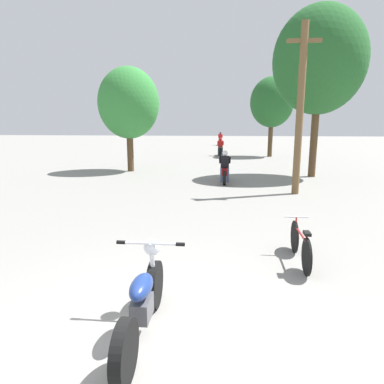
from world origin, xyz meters
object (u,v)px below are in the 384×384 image
Objects in this scene: motorcycle_rider_lead at (225,170)px; utility_pole at (300,108)px; roadside_tree_left at (129,103)px; roadside_tree_right_far at (272,102)px; motorcycle_rider_far at (220,140)px; roadside_tree_right_near at (319,61)px; motorcycle_foreground at (143,301)px; bicycle_parked at (300,245)px; motorcycle_rider_mid at (220,149)px.

utility_pole is at bearing -40.86° from motorcycle_rider_lead.
utility_pole is at bearing -34.48° from roadside_tree_left.
roadside_tree_right_far is (0.74, 13.26, 0.92)m from utility_pole.
roadside_tree_left reaches higher than motorcycle_rider_far.
utility_pole is 2.62× the size of motorcycle_rider_far.
roadside_tree_right_far is at bearing 94.68° from roadside_tree_right_near.
utility_pole is at bearing 68.40° from motorcycle_foreground.
roadside_tree_right_far is 13.11m from motorcycle_rider_far.
utility_pole is 4.77m from roadside_tree_right_near.
motorcycle_foreground is (-3.33, -8.41, -2.45)m from utility_pole.
motorcycle_rider_lead reaches higher than bicycle_parked.
motorcycle_rider_lead is (-2.45, 2.12, -2.38)m from utility_pole.
motorcycle_rider_lead is 23.27m from motorcycle_rider_far.
utility_pole is at bearing -78.18° from motorcycle_rider_mid.
motorcycle_foreground is 21.87m from motorcycle_rider_mid.
motorcycle_rider_lead is at bearing -154.54° from roadside_tree_right_near.
motorcycle_rider_lead is 0.95× the size of motorcycle_rider_mid.
roadside_tree_right_near is 6.28m from motorcycle_rider_lead.
motorcycle_rider_lead is (-3.95, -1.88, -4.51)m from roadside_tree_right_near.
roadside_tree_right_near is at bearing 69.47° from utility_pole.
motorcycle_rider_mid is (-3.56, 0.20, -3.29)m from roadside_tree_right_far.
roadside_tree_right_near is 3.65× the size of motorcycle_foreground.
roadside_tree_right_near is at bearing -6.22° from roadside_tree_left.
utility_pole is 13.96m from motorcycle_rider_mid.
motorcycle_rider_lead is (-3.19, -11.14, -3.30)m from roadside_tree_right_far.
motorcycle_foreground is 33.79m from motorcycle_rider_far.
roadside_tree_left is at bearing 118.98° from bicycle_parked.
bicycle_parked is (1.36, -8.21, -0.16)m from motorcycle_rider_lead.
motorcycle_rider_far is (-0.21, 11.92, 0.03)m from motorcycle_rider_mid.
bicycle_parked is (2.24, 2.32, -0.09)m from motorcycle_foreground.
roadside_tree_right_far is at bearing -72.74° from motorcycle_rider_far.
utility_pole is 0.76× the size of roadside_tree_right_near.
bicycle_parked is (-1.83, -19.35, -3.46)m from roadside_tree_right_far.
motorcycle_foreground is (-4.82, -12.40, -4.58)m from roadside_tree_right_near.
motorcycle_foreground is at bearing -111.25° from roadside_tree_right_near.
utility_pole is 4.02m from motorcycle_rider_lead.
bicycle_parked is at bearing 45.97° from motorcycle_foreground.
roadside_tree_left is 21.04m from motorcycle_rider_far.
roadside_tree_left is at bearing -117.23° from motorcycle_rider_mid.
roadside_tree_left is at bearing -133.68° from roadside_tree_right_far.
motorcycle_foreground is 3.22m from bicycle_parked.
roadside_tree_left reaches higher than motorcycle_foreground.
roadside_tree_right_near is at bearing 68.75° from motorcycle_foreground.
roadside_tree_right_far reaches higher than motorcycle_foreground.
utility_pole reaches higher than roadside_tree_left.
motorcycle_rider_lead is at bearing -30.74° from roadside_tree_left.
motorcycle_rider_lead is at bearing -88.57° from motorcycle_rider_far.
motorcycle_rider_far is at bearing 101.95° from roadside_tree_right_near.
roadside_tree_left is (-7.94, -8.31, -0.46)m from roadside_tree_right_far.
roadside_tree_right_near reaches higher than motorcycle_rider_far.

